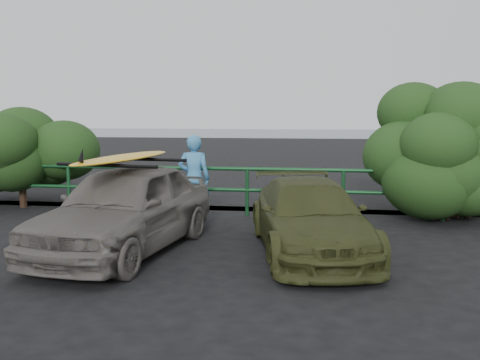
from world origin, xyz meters
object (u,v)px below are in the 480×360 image
at_px(olive_vehicle, 310,217).
at_px(surfboard, 124,158).
at_px(man, 194,178).
at_px(sedan, 125,208).
at_px(guardrail, 201,191).

height_order(olive_vehicle, surfboard, surfboard).
bearing_deg(man, olive_vehicle, 134.73).
distance_m(sedan, olive_vehicle, 2.89).
relative_size(guardrail, man, 8.01).
bearing_deg(surfboard, guardrail, 89.22).
xyz_separation_m(man, surfboard, (-0.54, -2.44, 0.61)).
xyz_separation_m(guardrail, man, (0.03, -0.75, 0.35)).
xyz_separation_m(olive_vehicle, man, (-2.32, 2.10, 0.31)).
xyz_separation_m(sedan, olive_vehicle, (2.86, 0.33, -0.13)).
xyz_separation_m(guardrail, sedan, (-0.51, -3.19, 0.17)).
bearing_deg(sedan, surfboard, 0.00).
distance_m(guardrail, man, 0.83).
height_order(olive_vehicle, man, man).
height_order(sedan, man, man).
xyz_separation_m(olive_vehicle, surfboard, (-2.86, -0.33, 0.92)).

